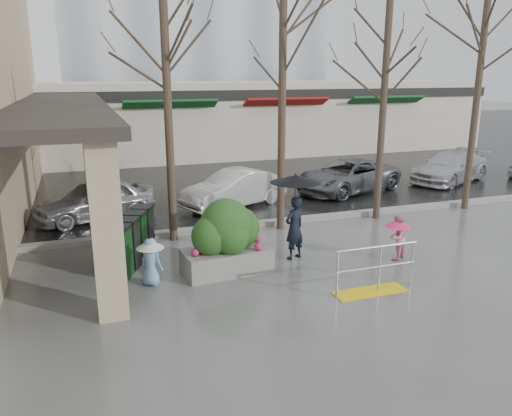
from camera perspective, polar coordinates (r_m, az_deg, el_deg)
ground at (r=11.38m, az=4.03°, el=-8.06°), size 120.00×120.00×0.00m
street_asphalt at (r=32.17m, az=-11.76°, el=6.87°), size 120.00×36.00×0.01m
curb at (r=14.88m, az=-2.06°, el=-2.06°), size 120.00×0.30×0.15m
canopy_slab at (r=17.61m, az=-21.73°, el=11.34°), size 2.80×18.00×0.25m
pillar_front at (r=9.48m, az=-16.68°, el=-2.24°), size 0.55×0.55×3.50m
pillar_back at (r=15.82m, az=-18.02°, el=4.48°), size 0.55×0.55×3.50m
storefront_row at (r=28.34m, az=-6.75°, el=10.09°), size 34.00×6.74×4.00m
handrail at (r=10.87m, az=13.27°, el=-7.47°), size 1.90×0.50×1.03m
tree_west at (r=13.37m, az=-10.34°, el=17.52°), size 3.20×3.20×6.80m
tree_midwest at (r=14.26m, az=3.09°, el=18.18°), size 3.20×3.20×7.00m
tree_mideast at (r=15.80m, az=14.66°, el=16.08°), size 3.20×3.20×6.50m
tree_east at (r=17.98m, az=24.51°, el=16.76°), size 3.20×3.20×7.20m
woman at (r=12.17m, az=4.47°, el=0.18°), size 1.25×1.25×2.16m
child_pink at (r=12.76m, az=15.83°, el=-2.90°), size 0.70×0.65×1.14m
child_blue at (r=11.05m, az=-11.94°, el=-5.52°), size 0.61×0.61×1.07m
planter at (r=11.49m, az=-3.40°, el=-3.36°), size 2.09×1.22×1.75m
news_boxes at (r=12.39m, az=-13.97°, el=-3.51°), size 1.35×2.18×1.21m
car_a at (r=16.45m, az=-17.97°, el=0.88°), size 3.98×2.66×1.26m
car_b at (r=17.19m, az=-2.49°, el=2.21°), size 4.04×2.70×1.26m
car_c at (r=19.65m, az=10.34°, el=3.63°), size 4.97×3.47×1.26m
car_d at (r=22.73m, az=21.32°, el=4.38°), size 4.69×3.34×1.26m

